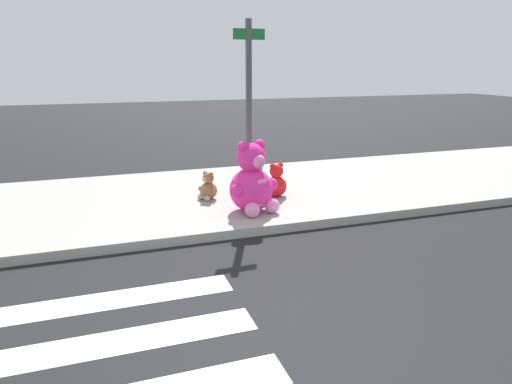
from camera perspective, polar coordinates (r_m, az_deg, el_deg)
The scene contains 7 objects.
ground_plane at distance 4.74m, azimuth 4.75°, elevation -18.57°, with size 60.00×60.00×0.00m, color black.
sidewalk at distance 9.29m, azimuth -8.24°, elevation -0.80°, with size 28.00×4.40×0.15m, color #9E9B93.
sign_pole at distance 8.44m, azimuth -0.86°, elevation 9.99°, with size 0.56×0.11×3.20m.
plush_pink_large at distance 8.06m, azimuth -0.42°, elevation 1.02°, with size 0.92×0.87×1.23m.
plush_teal at distance 9.60m, azimuth 0.06°, elevation 1.67°, with size 0.38×0.38×0.53m.
plush_red at distance 9.05m, azimuth 2.39°, elevation 1.11°, with size 0.50×0.46×0.65m.
plush_brown at distance 8.89m, azimuth -5.82°, elevation 0.46°, with size 0.38×0.37×0.53m.
Camera 1 is at (-1.63, -3.58, 2.65)m, focal length 33.14 mm.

